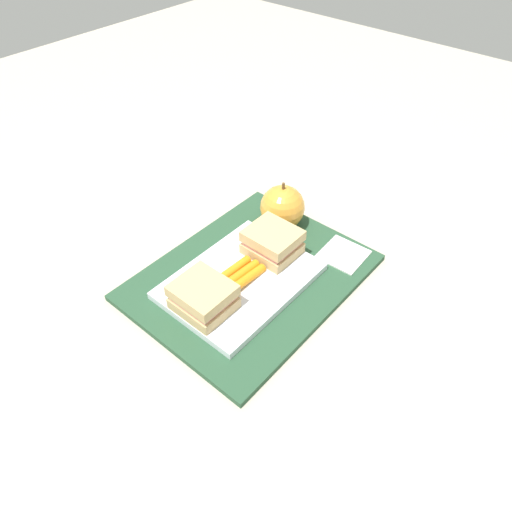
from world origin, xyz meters
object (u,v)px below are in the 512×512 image
object	(u,v)px
food_tray	(240,281)
carrot_sticks_bundle	(240,275)
sandwich_half_right	(272,242)
sandwich_half_left	(203,297)
apple	(282,207)
paper_napkin	(343,254)

from	to	relation	value
food_tray	carrot_sticks_bundle	distance (m)	0.01
sandwich_half_right	carrot_sticks_bundle	world-z (taller)	sandwich_half_right
sandwich_half_left	food_tray	bearing A→B (deg)	0.00
sandwich_half_left	carrot_sticks_bundle	distance (m)	0.08
sandwich_half_left	apple	size ratio (longest dim) A/B	0.90
sandwich_half_left	carrot_sticks_bundle	bearing A→B (deg)	0.37
food_tray	sandwich_half_left	xyz separation A→B (m)	(-0.08, 0.00, 0.03)
apple	paper_napkin	size ratio (longest dim) A/B	1.27
carrot_sticks_bundle	paper_napkin	xyz separation A→B (m)	(0.16, -0.09, -0.02)
paper_napkin	carrot_sticks_bundle	bearing A→B (deg)	151.51
paper_napkin	apple	bearing A→B (deg)	91.91
carrot_sticks_bundle	paper_napkin	world-z (taller)	carrot_sticks_bundle
paper_napkin	food_tray	bearing A→B (deg)	151.64
food_tray	sandwich_half_right	distance (m)	0.08
sandwich_half_left	sandwich_half_right	world-z (taller)	same
food_tray	sandwich_half_left	distance (m)	0.08
sandwich_half_left	apple	xyz separation A→B (m)	(0.23, 0.04, 0.00)
sandwich_half_left	sandwich_half_right	xyz separation A→B (m)	(0.16, 0.00, 0.00)
sandwich_half_left	carrot_sticks_bundle	world-z (taller)	sandwich_half_left
carrot_sticks_bundle	paper_napkin	bearing A→B (deg)	-28.49
sandwich_half_right	food_tray	bearing A→B (deg)	180.00
sandwich_half_right	paper_napkin	bearing A→B (deg)	-46.48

